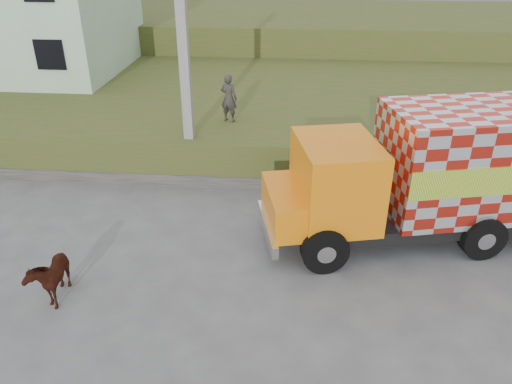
# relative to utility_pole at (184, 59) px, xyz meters

# --- Properties ---
(ground) EXTENTS (120.00, 120.00, 0.00)m
(ground) POSITION_rel_utility_pole_xyz_m (1.00, -4.60, -4.08)
(ground) COLOR #474749
(ground) RESTS_ON ground
(embankment) EXTENTS (40.00, 12.00, 1.50)m
(embankment) POSITION_rel_utility_pole_xyz_m (1.00, 5.40, -3.33)
(embankment) COLOR #314B19
(embankment) RESTS_ON ground
(embankment_far) EXTENTS (40.00, 12.00, 3.00)m
(embankment_far) POSITION_rel_utility_pole_xyz_m (1.00, 17.40, -2.58)
(embankment_far) COLOR #314B19
(embankment_far) RESTS_ON ground
(retaining_strip) EXTENTS (16.00, 0.50, 0.40)m
(retaining_strip) POSITION_rel_utility_pole_xyz_m (-1.00, -0.40, -3.88)
(retaining_strip) COLOR #595651
(retaining_strip) RESTS_ON ground
(building) EXTENTS (10.00, 8.00, 6.00)m
(building) POSITION_rel_utility_pole_xyz_m (-10.00, 8.40, 0.42)
(building) COLOR #AAC8AD
(building) RESTS_ON embankment
(utility_pole) EXTENTS (1.20, 0.30, 8.00)m
(utility_pole) POSITION_rel_utility_pole_xyz_m (0.00, 0.00, 0.00)
(utility_pole) COLOR gray
(utility_pole) RESTS_ON ground
(cargo_truck) EXTENTS (8.53, 4.35, 3.64)m
(cargo_truck) POSITION_rel_utility_pole_xyz_m (7.26, -2.90, -2.20)
(cargo_truck) COLOR black
(cargo_truck) RESTS_ON ground
(cow) EXTENTS (0.84, 1.53, 1.23)m
(cow) POSITION_rel_utility_pole_xyz_m (-1.98, -6.37, -3.46)
(cow) COLOR #371F0D
(cow) RESTS_ON ground
(pedestrian) EXTENTS (0.71, 0.58, 1.69)m
(pedestrian) POSITION_rel_utility_pole_xyz_m (1.10, 1.70, -1.73)
(pedestrian) COLOR #322E2C
(pedestrian) RESTS_ON embankment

